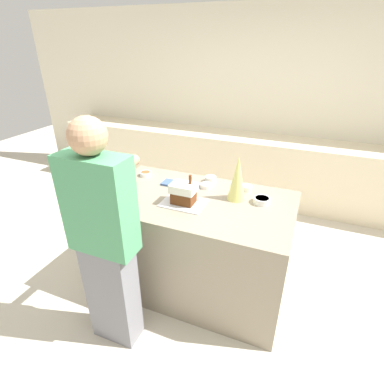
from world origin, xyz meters
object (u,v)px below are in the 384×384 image
candy_bowl_behind_tray (211,179)px  candy_bowl_far_left (262,200)px  candy_bowl_center_rear (206,185)px  candy_bowl_near_tray_right (146,174)px  decorative_tree (237,178)px  cookbook (174,184)px  baking_tray (184,203)px  gingerbread_house (184,193)px  person (105,241)px  candy_bowl_far_right (247,188)px

candy_bowl_behind_tray → candy_bowl_far_left: (0.53, -0.24, -0.00)m
candy_bowl_center_rear → candy_bowl_near_tray_right: bearing=177.8°
decorative_tree → candy_bowl_center_rear: size_ratio=3.58×
cookbook → baking_tray: bearing=-52.6°
candy_bowl_near_tray_right → candy_bowl_far_left: bearing=-6.0°
gingerbread_house → person: bearing=-114.5°
decorative_tree → candy_bowl_near_tray_right: bearing=172.1°
gingerbread_house → cookbook: (-0.23, 0.30, -0.09)m
candy_bowl_near_tray_right → gingerbread_house: bearing=-32.9°
candy_bowl_near_tray_right → candy_bowl_far_left: 1.19m
baking_tray → candy_bowl_near_tray_right: bearing=147.0°
candy_bowl_behind_tray → person: person is taller
gingerbread_house → candy_bowl_behind_tray: (0.07, 0.49, -0.07)m
cookbook → candy_bowl_behind_tray: bearing=33.3°
candy_bowl_far_left → person: person is taller
cookbook → candy_bowl_near_tray_right: bearing=167.1°
candy_bowl_far_left → person: 1.28m
gingerbread_house → decorative_tree: bearing=32.3°
candy_bowl_behind_tray → candy_bowl_near_tray_right: (-0.65, -0.11, -0.01)m
candy_bowl_far_left → gingerbread_house: bearing=-157.3°
baking_tray → cookbook: (-0.23, 0.30, 0.01)m
candy_bowl_near_tray_right → cookbook: size_ratio=0.50×
baking_tray → candy_bowl_behind_tray: bearing=82.0°
candy_bowl_far_right → candy_bowl_near_tray_right: bearing=-177.0°
gingerbread_house → candy_bowl_center_rear: (0.07, 0.35, -0.08)m
candy_bowl_behind_tray → person: bearing=-107.8°
baking_tray → candy_bowl_far_right: (0.43, 0.43, 0.02)m
decorative_tree → candy_bowl_far_right: (0.05, 0.19, -0.16)m
gingerbread_house → candy_bowl_far_left: 0.66m
baking_tray → decorative_tree: (0.38, 0.24, 0.19)m
candy_bowl_far_right → cookbook: candy_bowl_far_right is taller
candy_bowl_far_right → candy_bowl_far_left: bearing=-46.4°
candy_bowl_behind_tray → candy_bowl_far_right: bearing=-9.1°
candy_bowl_behind_tray → person: 1.21m
candy_bowl_near_tray_right → person: (0.28, -1.04, -0.04)m
candy_bowl_near_tray_right → candy_bowl_far_left: (1.18, -0.13, 0.00)m
baking_tray → cookbook: bearing=127.4°
gingerbread_house → candy_bowl_near_tray_right: bearing=147.1°
candy_bowl_far_right → person: 1.32m
candy_bowl_far_right → cookbook: 0.67m
gingerbread_house → candy_bowl_behind_tray: size_ratio=2.33×
candy_bowl_center_rear → candy_bowl_far_left: size_ratio=0.77×
candy_bowl_near_tray_right → candy_bowl_far_left: size_ratio=0.82×
decorative_tree → candy_bowl_near_tray_right: (-0.96, 0.13, -0.17)m
decorative_tree → candy_bowl_far_left: bearing=2.2°
candy_bowl_far_right → gingerbread_house: bearing=-135.1°
gingerbread_house → cookbook: bearing=127.5°
person → candy_bowl_far_left: bearing=45.3°
candy_bowl_behind_tray → person: size_ratio=0.06×
baking_tray → decorative_tree: decorative_tree is taller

